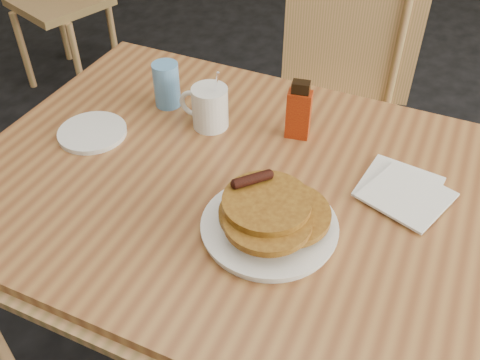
% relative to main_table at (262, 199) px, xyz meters
% --- Properties ---
extents(main_table, '(1.40, 0.98, 0.75)m').
position_rel_main_table_xyz_m(main_table, '(0.00, 0.00, 0.00)').
color(main_table, '#976535').
rests_on(main_table, floor).
extents(chair_main_far, '(0.51, 0.51, 0.98)m').
position_rel_main_table_xyz_m(chair_main_far, '(0.01, 0.73, -0.13)').
color(chair_main_far, tan).
rests_on(chair_main_far, floor).
extents(pancake_plate, '(0.27, 0.27, 0.10)m').
position_rel_main_table_xyz_m(pancake_plate, '(0.06, -0.12, 0.07)').
color(pancake_plate, silver).
rests_on(pancake_plate, main_table).
extents(coffee_mug, '(0.13, 0.09, 0.16)m').
position_rel_main_table_xyz_m(coffee_mug, '(-0.20, 0.16, 0.09)').
color(coffee_mug, silver).
rests_on(coffee_mug, main_table).
extents(syrup_bottle, '(0.06, 0.04, 0.15)m').
position_rel_main_table_xyz_m(syrup_bottle, '(0.01, 0.20, 0.11)').
color(syrup_bottle, maroon).
rests_on(syrup_bottle, main_table).
extents(napkin_stack, '(0.21, 0.22, 0.01)m').
position_rel_main_table_xyz_m(napkin_stack, '(0.28, 0.09, 0.05)').
color(napkin_stack, white).
rests_on(napkin_stack, main_table).
extents(blue_tumbler, '(0.08, 0.08, 0.12)m').
position_rel_main_table_xyz_m(blue_tumbler, '(-0.34, 0.21, 0.10)').
color(blue_tumbler, '#558DC8').
rests_on(blue_tumbler, main_table).
extents(side_saucer, '(0.18, 0.18, 0.01)m').
position_rel_main_table_xyz_m(side_saucer, '(-0.45, 0.02, 0.05)').
color(side_saucer, silver).
rests_on(side_saucer, main_table).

